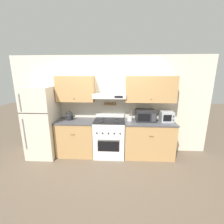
# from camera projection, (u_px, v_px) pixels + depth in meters

# --- Properties ---
(ground_plane) EXTENTS (16.00, 16.00, 0.00)m
(ground_plane) POSITION_uv_depth(u_px,v_px,m) (109.00, 161.00, 3.70)
(ground_plane) COLOR brown
(wall_back) EXTENTS (5.20, 0.46, 2.55)m
(wall_back) POSITION_uv_depth(u_px,v_px,m) (112.00, 100.00, 3.94)
(wall_back) COLOR beige
(wall_back) RESTS_ON ground_plane
(counter_left) EXTENTS (0.97, 0.64, 0.93)m
(counter_left) POSITION_uv_depth(u_px,v_px,m) (77.00, 137.00, 3.95)
(counter_left) COLOR tan
(counter_left) RESTS_ON ground_plane
(counter_right) EXTENTS (1.25, 0.64, 0.93)m
(counter_right) POSITION_uv_depth(u_px,v_px,m) (148.00, 139.00, 3.85)
(counter_right) COLOR tan
(counter_right) RESTS_ON ground_plane
(stove_range) EXTENTS (0.76, 0.66, 1.05)m
(stove_range) POSITION_uv_depth(u_px,v_px,m) (109.00, 138.00, 3.88)
(stove_range) COLOR white
(stove_range) RESTS_ON ground_plane
(refrigerator) EXTENTS (0.69, 0.76, 1.79)m
(refrigerator) POSITION_uv_depth(u_px,v_px,m) (43.00, 122.00, 3.82)
(refrigerator) COLOR beige
(refrigerator) RESTS_ON ground_plane
(tea_kettle) EXTENTS (0.24, 0.19, 0.23)m
(tea_kettle) POSITION_uv_depth(u_px,v_px,m) (70.00, 116.00, 3.88)
(tea_kettle) COLOR #232326
(tea_kettle) RESTS_ON counter_left
(microwave) EXTENTS (0.49, 0.38, 0.28)m
(microwave) POSITION_uv_depth(u_px,v_px,m) (145.00, 115.00, 3.78)
(microwave) COLOR #232326
(microwave) RESTS_ON counter_right
(utensil_crock) EXTENTS (0.13, 0.13, 0.28)m
(utensil_crock) POSITION_uv_depth(u_px,v_px,m) (130.00, 118.00, 3.80)
(utensil_crock) COLOR silver
(utensil_crock) RESTS_ON counter_right
(toaster_oven) EXTENTS (0.30, 0.32, 0.26)m
(toaster_oven) POSITION_uv_depth(u_px,v_px,m) (167.00, 116.00, 3.73)
(toaster_oven) COLOR #ADAFB5
(toaster_oven) RESTS_ON counter_right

